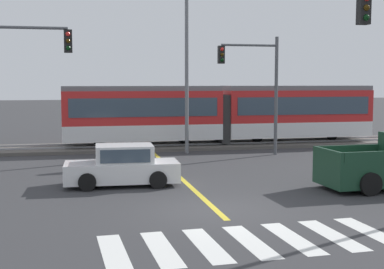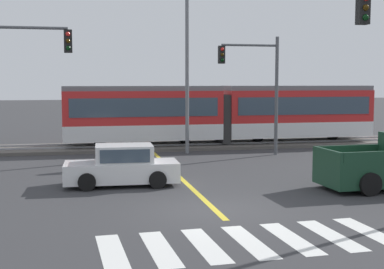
# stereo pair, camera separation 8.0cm
# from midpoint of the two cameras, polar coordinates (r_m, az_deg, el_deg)

# --- Properties ---
(ground_plane) EXTENTS (200.00, 200.00, 0.00)m
(ground_plane) POSITION_cam_midpoint_polar(r_m,az_deg,el_deg) (16.30, 2.61, -8.05)
(ground_plane) COLOR #333335
(track_bed) EXTENTS (120.00, 4.00, 0.18)m
(track_bed) POSITION_cam_midpoint_polar(r_m,az_deg,el_deg) (31.25, -4.60, -1.27)
(track_bed) COLOR #56514C
(track_bed) RESTS_ON ground
(rail_near) EXTENTS (120.00, 0.08, 0.10)m
(rail_near) POSITION_cam_midpoint_polar(r_m,az_deg,el_deg) (30.52, -4.42, -1.17)
(rail_near) COLOR #939399
(rail_near) RESTS_ON track_bed
(rail_far) EXTENTS (120.00, 0.08, 0.10)m
(rail_far) POSITION_cam_midpoint_polar(r_m,az_deg,el_deg) (31.94, -4.77, -0.87)
(rail_far) COLOR #939399
(rail_far) RESTS_ON track_bed
(light_rail_tram) EXTENTS (18.50, 2.64, 3.43)m
(light_rail_tram) POSITION_cam_midpoint_polar(r_m,az_deg,el_deg) (31.94, 3.27, 2.41)
(light_rail_tram) COLOR silver
(light_rail_tram) RESTS_ON track_bed
(crosswalk_stripe_0) EXTENTS (0.68, 2.82, 0.01)m
(crosswalk_stripe_0) POSITION_cam_midpoint_polar(r_m,az_deg,el_deg) (12.54, -8.33, -12.33)
(crosswalk_stripe_0) COLOR silver
(crosswalk_stripe_0) RESTS_ON ground
(crosswalk_stripe_1) EXTENTS (0.68, 2.82, 0.01)m
(crosswalk_stripe_1) POSITION_cam_midpoint_polar(r_m,az_deg,el_deg) (12.69, -3.27, -12.05)
(crosswalk_stripe_1) COLOR silver
(crosswalk_stripe_1) RESTS_ON ground
(crosswalk_stripe_2) EXTENTS (0.68, 2.82, 0.01)m
(crosswalk_stripe_2) POSITION_cam_midpoint_polar(r_m,az_deg,el_deg) (12.94, 1.61, -11.69)
(crosswalk_stripe_2) COLOR silver
(crosswalk_stripe_2) RESTS_ON ground
(crosswalk_stripe_3) EXTENTS (0.68, 2.82, 0.01)m
(crosswalk_stripe_3) POSITION_cam_midpoint_polar(r_m,az_deg,el_deg) (13.27, 6.27, -11.28)
(crosswalk_stripe_3) COLOR silver
(crosswalk_stripe_3) RESTS_ON ground
(crosswalk_stripe_4) EXTENTS (0.68, 2.82, 0.01)m
(crosswalk_stripe_4) POSITION_cam_midpoint_polar(r_m,az_deg,el_deg) (13.69, 10.66, -10.81)
(crosswalk_stripe_4) COLOR silver
(crosswalk_stripe_4) RESTS_ON ground
(crosswalk_stripe_5) EXTENTS (0.68, 2.82, 0.01)m
(crosswalk_stripe_5) POSITION_cam_midpoint_polar(r_m,az_deg,el_deg) (14.18, 14.75, -10.32)
(crosswalk_stripe_5) COLOR silver
(crosswalk_stripe_5) RESTS_ON ground
(crosswalk_stripe_6) EXTENTS (0.68, 2.82, 0.01)m
(crosswalk_stripe_6) POSITION_cam_midpoint_polar(r_m,az_deg,el_deg) (14.73, 18.55, -9.82)
(crosswalk_stripe_6) COLOR silver
(crosswalk_stripe_6) RESTS_ON ground
(lane_centre_line) EXTENTS (0.20, 14.72, 0.01)m
(lane_centre_line) POSITION_cam_midpoint_polar(r_m,az_deg,el_deg) (22.12, -1.41, -4.38)
(lane_centre_line) COLOR gold
(lane_centre_line) RESTS_ON ground
(sedan_crossing) EXTENTS (4.26, 2.04, 1.52)m
(sedan_crossing) POSITION_cam_midpoint_polar(r_m,az_deg,el_deg) (20.11, -7.36, -3.43)
(sedan_crossing) COLOR silver
(sedan_crossing) RESTS_ON ground
(traffic_light_far_right) EXTENTS (3.25, 0.38, 6.18)m
(traffic_light_far_right) POSITION_cam_midpoint_polar(r_m,az_deg,el_deg) (28.07, 7.10, 5.98)
(traffic_light_far_right) COLOR #515459
(traffic_light_far_right) RESTS_ON ground
(traffic_light_mid_left) EXTENTS (4.25, 0.38, 6.34)m
(traffic_light_mid_left) POSITION_cam_midpoint_polar(r_m,az_deg,el_deg) (22.07, -19.70, 6.30)
(traffic_light_mid_left) COLOR #515459
(traffic_light_mid_left) RESTS_ON ground
(street_lamp_centre) EXTENTS (1.98, 0.28, 9.40)m
(street_lamp_centre) POSITION_cam_midpoint_polar(r_m,az_deg,el_deg) (28.69, -0.13, 8.47)
(street_lamp_centre) COLOR slate
(street_lamp_centre) RESTS_ON ground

